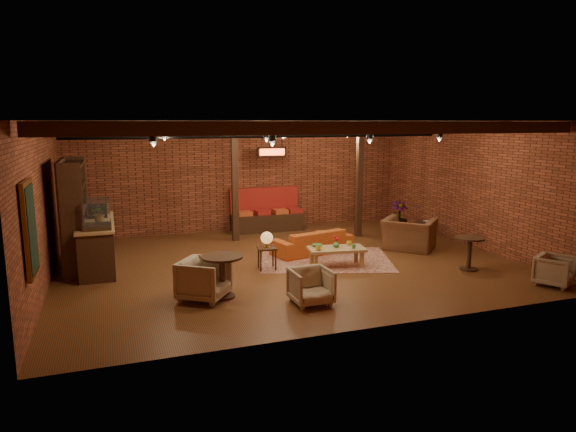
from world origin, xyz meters
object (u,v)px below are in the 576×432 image
object	(u,v)px
armchair_b	(311,285)
armchair_far	(554,269)
round_table_left	(222,269)
side_table_book	(425,223)
coffee_table	(336,250)
sofa	(312,241)
side_table_lamp	(267,241)
armchair_right	(409,229)
round_table_right	(470,248)
armchair_a	(204,277)
plant_tall	(400,186)

from	to	relation	value
armchair_b	armchair_far	bearing A→B (deg)	-8.74
round_table_left	side_table_book	xyz separation A→B (m)	(6.32, 2.93, -0.10)
side_table_book	coffee_table	bearing A→B (deg)	-153.41
sofa	side_table_lamp	distance (m)	1.79
armchair_right	round_table_right	distance (m)	2.01
sofa	round_table_right	size ratio (longest dim) A/B	2.73
armchair_a	side_table_lamp	bearing A→B (deg)	-12.83
armchair_right	coffee_table	bearing A→B (deg)	64.87
sofa	side_table_book	world-z (taller)	sofa
armchair_right	armchair_b	bearing A→B (deg)	83.16
side_table_book	round_table_left	bearing A→B (deg)	-155.11
armchair_b	armchair_right	size ratio (longest dim) A/B	0.58
armchair_b	side_table_book	world-z (taller)	armchair_b
round_table_left	armchair_right	size ratio (longest dim) A/B	0.65
sofa	coffee_table	distance (m)	1.28
side_table_lamp	side_table_book	xyz separation A→B (m)	(5.01, 1.46, -0.21)
coffee_table	side_table_lamp	size ratio (longest dim) A/B	1.58
coffee_table	armchair_b	distance (m)	2.47
armchair_far	round_table_left	bearing A→B (deg)	137.51
side_table_lamp	round_table_left	bearing A→B (deg)	-131.56
side_table_lamp	plant_tall	distance (m)	5.44
round_table_left	plant_tall	bearing A→B (deg)	32.86
side_table_book	round_table_right	bearing A→B (deg)	-106.46
sofa	side_table_lamp	xyz separation A→B (m)	(-1.45, -0.99, 0.35)
armchair_far	plant_tall	size ratio (longest dim) A/B	0.24
armchair_a	round_table_right	world-z (taller)	armchair_a
sofa	round_table_right	bearing A→B (deg)	123.77
armchair_a	coffee_table	bearing A→B (deg)	-34.20
side_table_lamp	armchair_b	distance (m)	2.34
side_table_lamp	armchair_far	size ratio (longest dim) A/B	1.27
round_table_right	coffee_table	bearing A→B (deg)	155.33
side_table_book	round_table_right	size ratio (longest dim) A/B	0.75
armchair_b	armchair_a	bearing A→B (deg)	152.23
round_table_left	side_table_book	size ratio (longest dim) A/B	1.43
armchair_a	armchair_right	xyz separation A→B (m)	(5.53, 1.96, 0.12)
side_table_book	armchair_far	size ratio (longest dim) A/B	0.83
round_table_right	side_table_lamp	bearing A→B (deg)	160.13
armchair_a	plant_tall	bearing A→B (deg)	-23.13
round_table_right	round_table_left	bearing A→B (deg)	179.73
armchair_b	armchair_far	world-z (taller)	armchair_b
sofa	round_table_right	xyz separation A→B (m)	(2.69, -2.48, 0.20)
armchair_right	armchair_far	bearing A→B (deg)	154.47
coffee_table	round_table_left	distance (m)	3.06
armchair_b	plant_tall	size ratio (longest dim) A/B	0.26
armchair_right	round_table_left	bearing A→B (deg)	67.28
armchair_right	armchair_far	distance (m)	3.63
armchair_a	armchair_right	bearing A→B (deg)	-35.06
armchair_a	armchair_b	distance (m)	1.94
armchair_right	round_table_right	world-z (taller)	armchair_right
sofa	plant_tall	world-z (taller)	plant_tall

